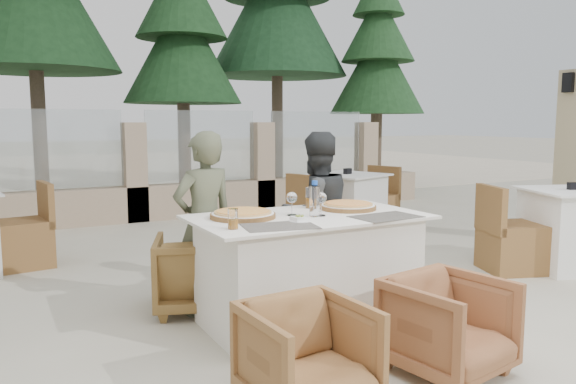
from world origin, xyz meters
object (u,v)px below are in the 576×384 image
beer_glass_left (233,219)px  diner_right (316,215)px  dining_table (308,270)px  pizza_right (348,206)px  pizza_left (243,214)px  wine_glass_centre (292,202)px  bg_table_b (347,205)px  olive_dish (300,218)px  armchair_near_left (308,356)px  armchair_far_right (301,260)px  armchair_far_left (197,273)px  armchair_near_right (449,326)px  water_bottle (315,199)px  wine_glass_near (321,203)px  bg_table_c (571,229)px  diner_left (204,224)px  beer_glass_right (311,198)px

beer_glass_left → diner_right: size_ratio=0.09×
dining_table → pizza_right: pizza_right is taller
pizza_left → wine_glass_centre: wine_glass_centre is taller
dining_table → bg_table_b: bearing=50.9°
olive_dish → armchair_near_left: (-0.43, -0.84, -0.53)m
armchair_far_right → armchair_near_left: armchair_far_right is taller
armchair_far_left → bg_table_b: 3.13m
armchair_near_left → bg_table_b: bearing=50.3°
armchair_far_left → armchair_near_right: bearing=137.8°
water_bottle → armchair_near_right: (0.28, -1.00, -0.62)m
pizza_right → beer_glass_left: 1.09m
water_bottle → wine_glass_near: water_bottle is taller
beer_glass_left → bg_table_b: beer_glass_left is taller
wine_glass_near → bg_table_c: size_ratio=0.11×
pizza_left → water_bottle: (0.46, -0.17, 0.09)m
armchair_far_right → bg_table_b: (1.75, 1.93, 0.07)m
diner_right → armchair_far_left: bearing=-7.8°
water_bottle → wine_glass_centre: (-0.12, 0.10, -0.03)m
armchair_far_left → diner_left: size_ratio=0.47×
armchair_far_left → bg_table_c: 3.60m
wine_glass_centre → beer_glass_left: (-0.55, -0.26, -0.03)m
dining_table → wine_glass_near: bearing=-39.2°
dining_table → pizza_left: 0.62m
water_bottle → bg_table_c: 2.99m
armchair_far_left → armchair_near_left: size_ratio=1.07×
pizza_right → armchair_near_left: bearing=-131.6°
beer_glass_right → armchair_far_left: 1.02m
pizza_left → bg_table_c: 3.43m
water_bottle → wine_glass_centre: size_ratio=1.33×
beer_glass_left → bg_table_c: beer_glass_left is taller
diner_right → bg_table_b: 2.51m
olive_dish → armchair_far_left: 1.05m
beer_glass_left → diner_left: diner_left is taller
dining_table → diner_left: 0.84m
pizza_right → diner_left: 1.06m
wine_glass_centre → armchair_far_right: (0.33, 0.45, -0.55)m
beer_glass_left → armchair_near_right: beer_glass_left is taller
pizza_left → bg_table_b: bearing=43.7°
beer_glass_right → diner_left: 0.81m
beer_glass_right → bg_table_c: beer_glass_right is taller
wine_glass_centre → armchair_near_left: bearing=-114.7°
water_bottle → diner_left: diner_left is taller
armchair_far_left → diner_left: (0.03, -0.09, 0.39)m
wine_glass_near → olive_dish: 0.28m
bg_table_b → diner_left: bearing=-163.0°
olive_dish → bg_table_c: size_ratio=0.07×
armchair_near_right → bg_table_c: (2.66, 1.14, 0.11)m
diner_right → water_bottle: bearing=57.7°
water_bottle → diner_right: (0.35, 0.57, -0.23)m
armchair_near_right → diner_left: 1.86m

